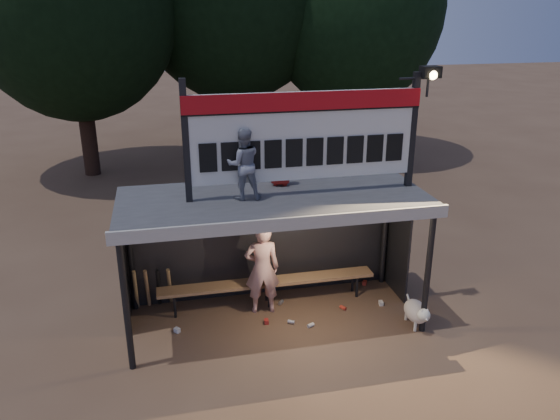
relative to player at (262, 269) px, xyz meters
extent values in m
plane|color=#503828|center=(0.14, -0.32, -0.85)|extent=(80.00, 80.00, 0.00)
imported|color=silver|center=(0.00, 0.00, 0.00)|extent=(0.65, 0.45, 1.70)
imported|color=gray|center=(-0.34, -0.37, 2.04)|extent=(0.56, 0.44, 1.13)
imported|color=#A71E19|center=(0.37, 0.19, 1.90)|extent=(0.49, 0.40, 0.86)
cube|color=#3B3B3E|center=(0.14, -0.32, 1.41)|extent=(5.00, 2.00, 0.12)
cube|color=beige|center=(0.14, -1.34, 1.37)|extent=(5.10, 0.06, 0.20)
cylinder|color=black|center=(-2.26, -1.22, 0.25)|extent=(0.10, 0.10, 2.20)
cylinder|color=black|center=(2.54, -1.22, 0.25)|extent=(0.10, 0.10, 2.20)
cylinder|color=black|center=(-2.26, 0.58, 0.25)|extent=(0.10, 0.10, 2.20)
cylinder|color=black|center=(2.54, 0.58, 0.25)|extent=(0.10, 0.10, 2.20)
cube|color=black|center=(0.14, 0.68, 0.25)|extent=(5.00, 0.04, 2.20)
cube|color=black|center=(-2.36, 0.18, 0.25)|extent=(0.04, 1.00, 2.20)
cube|color=black|center=(2.64, 0.18, 0.25)|extent=(0.04, 1.00, 2.20)
cylinder|color=black|center=(0.14, 0.68, 1.30)|extent=(5.00, 0.06, 0.06)
cube|color=black|center=(-1.21, -0.32, 2.42)|extent=(0.10, 0.10, 1.90)
cube|color=black|center=(2.49, -0.32, 2.42)|extent=(0.10, 0.10, 1.90)
cube|color=silver|center=(0.64, -0.32, 2.42)|extent=(3.80, 0.08, 1.40)
cube|color=#A80C12|center=(0.64, -0.37, 2.98)|extent=(3.80, 0.04, 0.28)
cube|color=black|center=(0.64, -0.37, 2.83)|extent=(3.80, 0.02, 0.03)
cube|color=black|center=(-0.89, -0.37, 2.17)|extent=(0.27, 0.03, 0.45)
cube|color=black|center=(-0.55, -0.37, 2.17)|extent=(0.27, 0.03, 0.45)
cube|color=black|center=(-0.21, -0.37, 2.17)|extent=(0.27, 0.03, 0.45)
cube|color=black|center=(0.13, -0.37, 2.17)|extent=(0.27, 0.03, 0.45)
cube|color=black|center=(0.47, -0.37, 2.17)|extent=(0.27, 0.03, 0.45)
cube|color=black|center=(0.81, -0.37, 2.17)|extent=(0.27, 0.03, 0.45)
cube|color=black|center=(1.15, -0.37, 2.17)|extent=(0.27, 0.03, 0.45)
cube|color=black|center=(1.49, -0.37, 2.17)|extent=(0.27, 0.03, 0.45)
cube|color=black|center=(1.83, -0.37, 2.17)|extent=(0.27, 0.03, 0.45)
cube|color=black|center=(2.17, -0.37, 2.17)|extent=(0.27, 0.03, 0.45)
cylinder|color=black|center=(2.44, -0.32, 3.27)|extent=(0.50, 0.04, 0.04)
cylinder|color=black|center=(2.69, -0.32, 3.12)|extent=(0.04, 0.04, 0.30)
cube|color=black|center=(2.69, -0.37, 3.37)|extent=(0.30, 0.22, 0.18)
sphere|color=#FFD88C|center=(2.69, -0.46, 3.33)|extent=(0.14, 0.14, 0.14)
cube|color=#956D46|center=(0.14, 0.23, -0.40)|extent=(4.00, 0.35, 0.06)
cylinder|color=black|center=(-1.56, 0.11, -0.63)|extent=(0.05, 0.05, 0.45)
cylinder|color=black|center=(-1.56, 0.35, -0.63)|extent=(0.05, 0.05, 0.45)
cylinder|color=black|center=(0.14, 0.11, -0.63)|extent=(0.05, 0.05, 0.45)
cylinder|color=black|center=(0.14, 0.35, -0.63)|extent=(0.05, 0.05, 0.45)
cylinder|color=black|center=(1.84, 0.11, -0.63)|extent=(0.05, 0.05, 0.45)
cylinder|color=black|center=(1.84, 0.35, -0.63)|extent=(0.05, 0.05, 0.45)
cylinder|color=black|center=(-3.86, 9.68, 1.02)|extent=(0.50, 0.50, 3.74)
cylinder|color=black|center=(1.14, 11.18, 1.24)|extent=(0.50, 0.50, 4.18)
cylinder|color=#2E2114|center=(5.14, 10.18, 0.91)|extent=(0.50, 0.50, 3.52)
ellipsoid|color=black|center=(5.14, 10.18, 4.35)|extent=(6.08, 6.08, 7.04)
ellipsoid|color=silver|center=(2.49, -1.03, -0.58)|extent=(0.36, 0.58, 0.36)
sphere|color=beige|center=(2.49, -1.31, -0.49)|extent=(0.22, 0.22, 0.22)
cone|color=beige|center=(2.49, -1.41, -0.51)|extent=(0.10, 0.10, 0.10)
cone|color=beige|center=(2.44, -1.33, -0.39)|extent=(0.06, 0.06, 0.07)
cone|color=beige|center=(2.54, -1.33, -0.39)|extent=(0.06, 0.06, 0.07)
cylinder|color=white|center=(2.41, -1.21, -0.76)|extent=(0.05, 0.05, 0.18)
cylinder|color=white|center=(2.57, -1.21, -0.76)|extent=(0.05, 0.05, 0.18)
cylinder|color=beige|center=(2.41, -0.85, -0.76)|extent=(0.05, 0.05, 0.18)
cylinder|color=silver|center=(2.57, -0.85, -0.76)|extent=(0.05, 0.05, 0.18)
cylinder|color=beige|center=(2.49, -0.73, -0.51)|extent=(0.04, 0.16, 0.14)
cylinder|color=#A7824E|center=(-2.22, 0.50, -0.42)|extent=(0.07, 0.27, 0.84)
cylinder|color=#976E46|center=(-2.02, 0.50, -0.42)|extent=(0.08, 0.30, 0.83)
cylinder|color=black|center=(-1.82, 0.50, -0.42)|extent=(0.07, 0.33, 0.83)
cylinder|color=olive|center=(-1.62, 0.50, -0.42)|extent=(0.09, 0.35, 0.82)
cube|color=#B52D1F|center=(2.16, 0.53, -0.81)|extent=(0.11, 0.12, 0.08)
cylinder|color=#A7A7AC|center=(0.37, 0.15, -0.82)|extent=(0.13, 0.13, 0.07)
cube|color=beige|center=(2.18, -0.28, -0.81)|extent=(0.08, 0.11, 0.08)
cylinder|color=#B72F1F|center=(1.44, -0.28, -0.82)|extent=(0.12, 0.14, 0.07)
cube|color=silver|center=(-1.55, -0.38, -0.81)|extent=(0.12, 0.12, 0.08)
cylinder|color=silver|center=(0.71, -0.71, -0.82)|extent=(0.14, 0.11, 0.07)
cube|color=#AA231D|center=(-0.02, -0.44, -0.81)|extent=(0.08, 0.11, 0.08)
cylinder|color=#BCBCC1|center=(0.41, -0.53, -0.82)|extent=(0.14, 0.12, 0.07)
camera|label=1|loc=(-1.56, -8.52, 4.35)|focal=35.00mm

